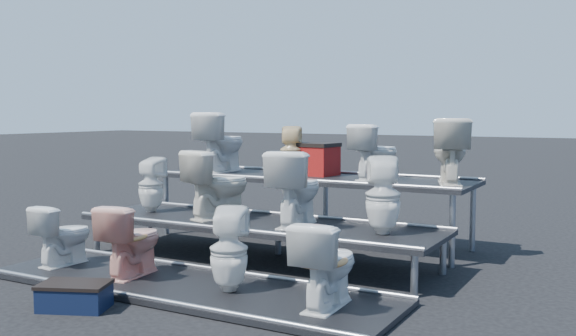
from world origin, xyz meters
The scene contains 18 objects.
ground centered at (0.00, 0.00, 0.00)m, with size 80.00×80.00×0.00m, color black.
tier_front centered at (0.00, -1.30, 0.03)m, with size 4.20×1.20×0.06m, color black.
tier_mid centered at (0.00, 0.00, 0.23)m, with size 4.20×1.20×0.46m, color black.
tier_back centered at (0.00, 1.30, 0.43)m, with size 4.20×1.20×0.86m, color black.
toilet_0 centered at (-1.63, -1.30, 0.38)m, with size 0.36×0.64×0.65m, color white.
toilet_1 centered at (-0.66, -1.30, 0.42)m, with size 0.40×0.71×0.72m, color #EDA592.
toilet_2 centered at (0.51, -1.30, 0.44)m, with size 0.35×0.35×0.77m, color white.
toilet_3 centered at (1.49, -1.30, 0.43)m, with size 0.41×0.72×0.74m, color white.
toilet_4 centered at (-1.53, 0.00, 0.80)m, with size 0.30×0.31×0.67m, color white.
toilet_5 centered at (-0.53, 0.00, 0.86)m, with size 0.44×0.78×0.80m, color silver.
toilet_6 centered at (0.50, 0.00, 0.87)m, with size 0.46×0.81×0.82m, color white.
toilet_7 centered at (1.49, 0.00, 0.85)m, with size 0.35×0.36×0.79m, color white.
toilet_8 centered at (-1.38, 1.30, 1.27)m, with size 0.46×0.81×0.83m, color white.
toilet_9 centered at (-0.27, 1.30, 1.18)m, with size 0.29×0.30×0.65m, color beige.
toilet_10 centered at (0.90, 1.30, 1.20)m, with size 0.38×0.67×0.68m, color white.
toilet_11 centered at (1.81, 1.30, 1.24)m, with size 0.42×0.74×0.76m, color silver.
red_crate centered at (-0.01, 1.49, 1.05)m, with size 0.52×0.42×0.38m, color maroon.
step_stool centered at (-0.46, -2.23, 0.10)m, with size 0.56×0.34×0.20m, color black.
Camera 1 is at (3.75, -6.04, 1.68)m, focal length 40.00 mm.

